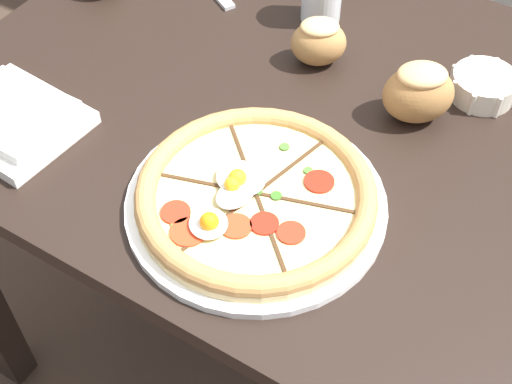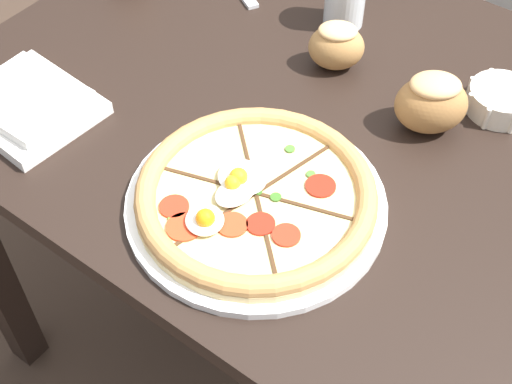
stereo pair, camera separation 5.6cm
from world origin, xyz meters
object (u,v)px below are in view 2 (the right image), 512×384
Objects in this scene: napkin_folded at (28,104)px; bread_piece_mid at (432,102)px; bread_piece_far at (337,45)px; dining_table at (319,166)px; pizza at (255,197)px; ramekin_bowl at (501,100)px.

napkin_folded is 0.60m from bread_piece_mid.
napkin_folded is at bearing -130.21° from bread_piece_far.
pizza is at bearing -82.59° from dining_table.
bread_piece_far is (-0.18, 0.04, -0.01)m from bread_piece_mid.
pizza is at bearing -111.92° from bread_piece_mid.
pizza is at bearing -115.76° from ramekin_bowl.
pizza reaches higher than dining_table.
napkin_folded reaches higher than dining_table.
dining_table is 10.33× the size of bread_piece_far.
ramekin_bowl is 0.71m from napkin_folded.
ramekin_bowl is 0.12m from bread_piece_mid.
bread_piece_mid is at bearing 33.54° from napkin_folded.
bread_piece_far is at bearing 103.41° from pizza.
napkin_folded is at bearing -143.31° from dining_table.
bread_piece_mid is at bearing -11.90° from bread_piece_far.
bread_piece_mid is (-0.07, -0.10, 0.03)m from ramekin_bowl.
dining_table is at bearing -142.23° from ramekin_bowl.
pizza is 0.39m from napkin_folded.
napkin_folded is at bearing -146.46° from bread_piece_mid.
dining_table is 5.52× the size of napkin_folded.
bread_piece_far is at bearing 168.10° from bread_piece_mid.
napkin_folded is at bearing -171.96° from pizza.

